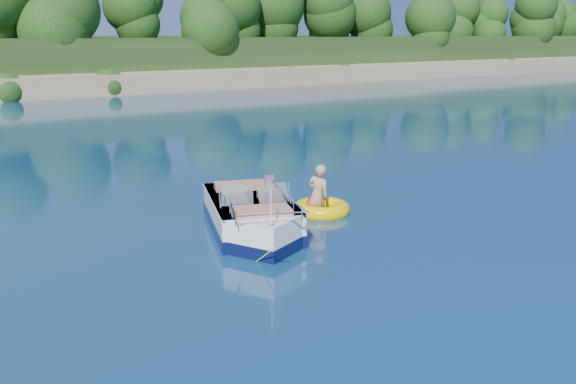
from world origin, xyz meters
The scene contains 4 objects.
ground centered at (0.00, 0.00, 0.00)m, with size 160.00×160.00×0.00m, color #092040.
motorboat centered at (-1.27, 1.01, 0.33)m, with size 2.89×4.84×1.69m.
tow_tube centered at (1.01, 1.47, 0.10)m, with size 1.84×1.84×0.38m.
boy centered at (0.92, 1.56, 0.00)m, with size 0.60×0.40×1.65m, color tan.
Camera 1 is at (-8.38, -10.92, 4.41)m, focal length 40.00 mm.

